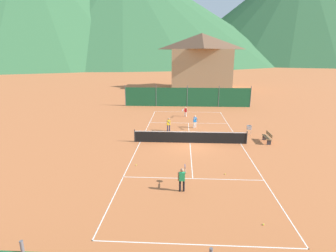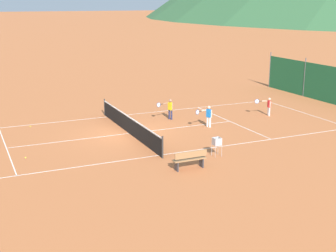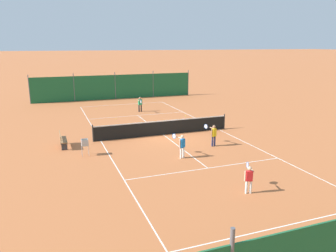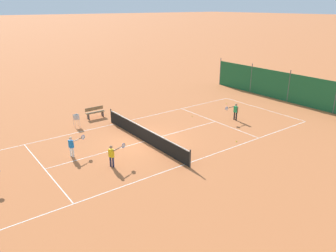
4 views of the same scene
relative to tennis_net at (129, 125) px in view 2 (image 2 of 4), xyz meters
name	(u,v)px [view 2 (image 2 of 4)]	position (x,y,z in m)	size (l,w,h in m)	color
ground_plane	(129,133)	(0.00, 0.00, -0.50)	(600.00, 600.00, 0.00)	#BC6638
court_line_markings	(129,133)	(0.00, 0.00, -0.50)	(8.25, 23.85, 0.01)	white
tennis_net	(129,125)	(0.00, 0.00, 0.00)	(9.18, 0.08, 1.06)	#2D2D2D
player_far_baseline	(170,108)	(-1.92, 3.30, 0.23)	(0.41, 1.08, 1.26)	#23284C
player_near_service	(208,115)	(0.60, 4.56, 0.23)	(0.40, 1.07, 1.24)	white
player_far_service	(268,105)	(-0.29, 9.35, 0.17)	(0.60, 0.92, 1.14)	white
tennis_ball_far_corner	(30,126)	(-3.63, -4.72, -0.47)	(0.07, 0.07, 0.07)	#CCE033
tennis_ball_alley_left	(26,158)	(1.97, -5.75, -0.47)	(0.07, 0.07, 0.07)	#CCE033
ball_hopper	(217,143)	(5.30, 2.42, 0.15)	(0.36, 0.36, 0.89)	#B7B7BC
courtside_bench	(190,159)	(6.34, 0.48, -0.05)	(0.36, 1.50, 0.84)	olive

